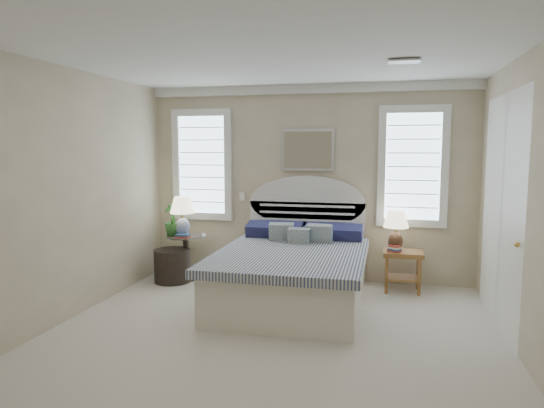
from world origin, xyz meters
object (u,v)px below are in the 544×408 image
(floor_pot, at_px, (172,266))
(lamp_right, at_px, (396,226))
(side_table_left, at_px, (186,252))
(lamp_left, at_px, (182,212))
(nightstand_right, at_px, (403,262))
(bed, at_px, (294,269))

(floor_pot, relative_size, lamp_right, 0.95)
(side_table_left, xyz_separation_m, lamp_left, (-0.02, -0.05, 0.58))
(nightstand_right, xyz_separation_m, lamp_right, (-0.10, 0.01, 0.46))
(floor_pot, distance_m, lamp_left, 0.76)
(bed, height_order, lamp_left, bed)
(nightstand_right, distance_m, lamp_left, 3.03)
(bed, xyz_separation_m, floor_pot, (-1.79, 0.43, -0.16))
(side_table_left, xyz_separation_m, nightstand_right, (2.95, 0.10, -0.00))
(nightstand_right, bearing_deg, side_table_left, -178.06)
(side_table_left, bearing_deg, lamp_right, 2.27)
(bed, bearing_deg, lamp_right, 30.44)
(side_table_left, bearing_deg, nightstand_right, 1.94)
(nightstand_right, distance_m, floor_pot, 3.10)
(bed, xyz_separation_m, lamp_left, (-1.67, 0.54, 0.58))
(side_table_left, relative_size, nightstand_right, 1.19)
(side_table_left, relative_size, lamp_right, 1.20)
(floor_pot, xyz_separation_m, lamp_right, (2.99, 0.27, 0.62))
(bed, xyz_separation_m, side_table_left, (-1.65, 0.59, 0.00))
(nightstand_right, relative_size, lamp_left, 0.96)
(side_table_left, xyz_separation_m, floor_pot, (-0.14, -0.16, -0.16))
(side_table_left, relative_size, lamp_left, 1.14)
(lamp_right, bearing_deg, lamp_left, -176.74)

